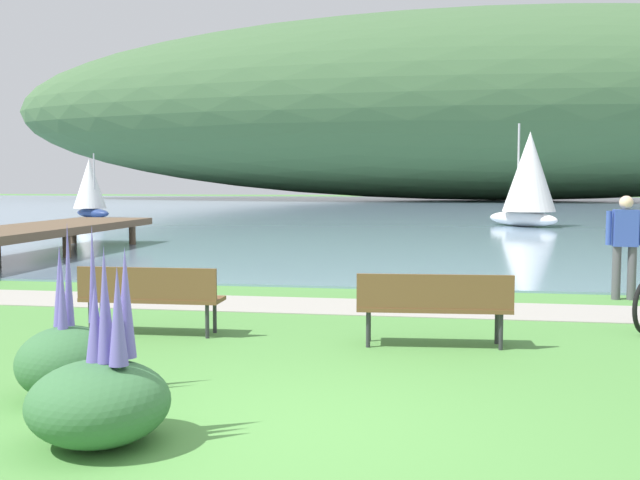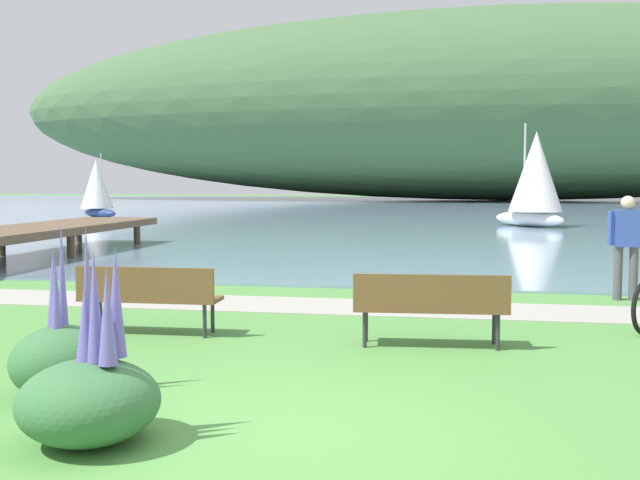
# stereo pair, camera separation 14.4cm
# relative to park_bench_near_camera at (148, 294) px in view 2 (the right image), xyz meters

# --- Properties ---
(ground_plane) EXTENTS (200.00, 200.00, 0.00)m
(ground_plane) POSITION_rel_park_bench_near_camera_xyz_m (2.39, -3.31, -0.52)
(ground_plane) COLOR #518E42
(bay_water) EXTENTS (180.00, 80.00, 0.04)m
(bay_water) POSITION_rel_park_bench_near_camera_xyz_m (2.39, 44.47, -0.50)
(bay_water) COLOR #7A99B2
(bay_water) RESTS_ON ground
(distant_hillside) EXTENTS (102.42, 28.00, 18.91)m
(distant_hillside) POSITION_rel_park_bench_near_camera_xyz_m (8.57, 69.07, 8.98)
(distant_hillside) COLOR #42663D
(distant_hillside) RESTS_ON bay_water
(shoreline_path) EXTENTS (60.00, 1.50, 0.01)m
(shoreline_path) POSITION_rel_park_bench_near_camera_xyz_m (2.39, 2.52, -0.52)
(shoreline_path) COLOR #A39E93
(shoreline_path) RESTS_ON ground
(park_bench_near_camera) EXTENTS (1.81, 0.52, 0.88)m
(park_bench_near_camera) POSITION_rel_park_bench_near_camera_xyz_m (0.00, 0.00, 0.00)
(park_bench_near_camera) COLOR brown
(park_bench_near_camera) RESTS_ON ground
(park_bench_further_along) EXTENTS (1.83, 0.61, 0.88)m
(park_bench_further_along) POSITION_rel_park_bench_near_camera_xyz_m (3.54, -0.11, 0.00)
(park_bench_further_along) COLOR brown
(park_bench_further_along) RESTS_ON ground
(person_at_shoreline) EXTENTS (0.61, 0.22, 1.71)m
(person_at_shoreline) POSITION_rel_park_bench_near_camera_xyz_m (6.58, 3.97, 0.46)
(person_at_shoreline) COLOR #4C4C51
(person_at_shoreline) RESTS_ON ground
(echium_bush_closest_to_camera) EXTENTS (1.05, 1.05, 1.48)m
(echium_bush_closest_to_camera) POSITION_rel_park_bench_near_camera_xyz_m (1.16, -3.81, -0.15)
(echium_bush_closest_to_camera) COLOR #386B3D
(echium_bush_closest_to_camera) RESTS_ON ground
(echium_bush_beside_closest) EXTENTS (0.91, 0.91, 1.58)m
(echium_bush_beside_closest) POSITION_rel_park_bench_near_camera_xyz_m (0.35, -2.76, -0.15)
(echium_bush_beside_closest) COLOR #386B3D
(echium_bush_beside_closest) RESTS_ON ground
(sailboat_nearest_to_shore) EXTENTS (2.81, 2.45, 3.34)m
(sailboat_nearest_to_shore) POSITION_rel_park_bench_near_camera_xyz_m (-14.63, 27.82, 1.09)
(sailboat_nearest_to_shore) COLOR navy
(sailboat_nearest_to_shore) RESTS_ON bay_water
(sailboat_mid_bay) EXTENTS (3.37, 3.55, 4.34)m
(sailboat_mid_bay) POSITION_rel_park_bench_near_camera_xyz_m (7.13, 23.53, 1.56)
(sailboat_mid_bay) COLOR white
(sailboat_mid_bay) RESTS_ON bay_water
(pier_dock) EXTENTS (2.40, 10.00, 0.80)m
(pier_dock) POSITION_rel_park_bench_near_camera_xyz_m (-6.61, 8.47, 0.17)
(pier_dock) COLOR brown
(pier_dock) RESTS_ON ground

